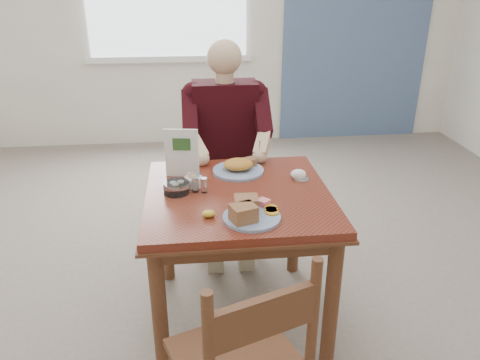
{
  "coord_description": "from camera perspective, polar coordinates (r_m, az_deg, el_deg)",
  "views": [
    {
      "loc": [
        -0.22,
        -2.07,
        1.73
      ],
      "look_at": [
        0.01,
        0.0,
        0.81
      ],
      "focal_mm": 35.0,
      "sensor_mm": 36.0,
      "label": 1
    }
  ],
  "objects": [
    {
      "name": "floor",
      "position": [
        2.7,
        -0.22,
        -16.0
      ],
      "size": [
        6.0,
        6.0,
        0.0
      ],
      "primitive_type": "plane",
      "color": "#6B6356",
      "rests_on": "ground"
    },
    {
      "name": "wall_back",
      "position": [
        5.08,
        -4.07,
        19.99
      ],
      "size": [
        5.5,
        0.0,
        5.5
      ],
      "primitive_type": "plane",
      "rotation": [
        1.57,
        0.0,
        0.0
      ],
      "color": "white",
      "rests_on": "ground"
    },
    {
      "name": "accent_panel",
      "position": [
        5.37,
        14.33,
        19.57
      ],
      "size": [
        1.6,
        0.02,
        2.8
      ],
      "primitive_type": "cube",
      "color": "#4A638B",
      "rests_on": "ground"
    },
    {
      "name": "lemon_wedge",
      "position": [
        2.06,
        -3.84,
        -4.12
      ],
      "size": [
        0.07,
        0.06,
        0.03
      ],
      "primitive_type": "ellipsoid",
      "rotation": [
        0.0,
        0.0,
        0.33
      ],
      "color": "gold",
      "rests_on": "table"
    },
    {
      "name": "napkin",
      "position": [
        2.45,
        7.12,
        0.7
      ],
      "size": [
        0.1,
        0.09,
        0.05
      ],
      "primitive_type": "ellipsoid",
      "rotation": [
        0.0,
        0.0,
        0.26
      ],
      "color": "white",
      "rests_on": "table"
    },
    {
      "name": "metal_dish",
      "position": [
        2.45,
        7.5,
        0.08
      ],
      "size": [
        0.09,
        0.09,
        0.01
      ],
      "primitive_type": "cylinder",
      "rotation": [
        0.0,
        0.0,
        -0.24
      ],
      "color": "silver",
      "rests_on": "table"
    },
    {
      "name": "table",
      "position": [
        2.35,
        -0.25,
        -3.94
      ],
      "size": [
        0.92,
        0.92,
        0.75
      ],
      "color": "maroon",
      "rests_on": "ground"
    },
    {
      "name": "chair_far",
      "position": [
        3.13,
        -1.78,
        0.21
      ],
      "size": [
        0.42,
        0.42,
        0.95
      ],
      "color": "brown",
      "rests_on": "ground"
    },
    {
      "name": "diner",
      "position": [
        2.93,
        -1.72,
        5.48
      ],
      "size": [
        0.53,
        0.56,
        1.39
      ],
      "color": "gray",
      "rests_on": "chair_far"
    },
    {
      "name": "near_plate",
      "position": [
        2.04,
        1.1,
        -3.91
      ],
      "size": [
        0.3,
        0.3,
        0.09
      ],
      "color": "white",
      "rests_on": "table"
    },
    {
      "name": "far_plate",
      "position": [
        2.52,
        -0.13,
        1.6
      ],
      "size": [
        0.36,
        0.36,
        0.07
      ],
      "color": "white",
      "rests_on": "table"
    },
    {
      "name": "caddy",
      "position": [
        2.36,
        -5.68,
        -0.18
      ],
      "size": [
        0.09,
        0.09,
        0.07
      ],
      "color": "white",
      "rests_on": "table"
    },
    {
      "name": "shakers",
      "position": [
        2.29,
        -4.95,
        -0.58
      ],
      "size": [
        0.08,
        0.05,
        0.08
      ],
      "color": "white",
      "rests_on": "table"
    },
    {
      "name": "creamer",
      "position": [
        2.3,
        -7.76,
        -0.89
      ],
      "size": [
        0.15,
        0.15,
        0.06
      ],
      "color": "white",
      "rests_on": "table"
    },
    {
      "name": "menu",
      "position": [
        2.45,
        -7.12,
        3.31
      ],
      "size": [
        0.18,
        0.04,
        0.26
      ],
      "color": "white",
      "rests_on": "table"
    }
  ]
}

